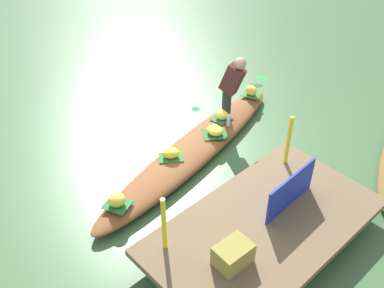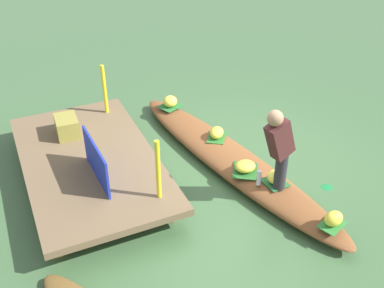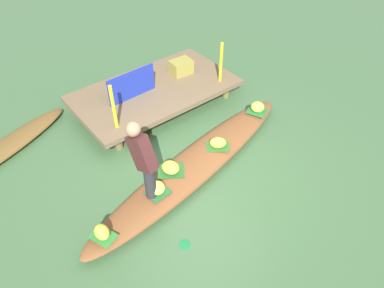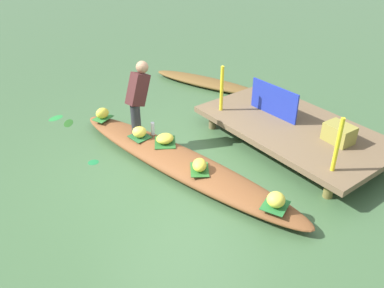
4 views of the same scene
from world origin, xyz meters
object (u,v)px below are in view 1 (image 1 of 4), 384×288
banana_bunch_0 (222,114)px  banana_bunch_1 (117,200)px  banana_bunch_3 (171,153)px  banana_bunch_2 (215,130)px  vendor_person (232,84)px  vendor_boat (193,151)px  produce_crate (233,255)px  market_banner (291,191)px  banana_bunch_4 (251,90)px  water_bottle (229,120)px

banana_bunch_0 → banana_bunch_1: size_ratio=0.91×
banana_bunch_1 → banana_bunch_3: (-1.24, -0.27, -0.01)m
banana_bunch_2 → banana_bunch_3: size_ratio=1.07×
vendor_person → banana_bunch_1: bearing=8.0°
banana_bunch_1 → vendor_person: 2.80m
vendor_boat → banana_bunch_1: size_ratio=18.25×
vendor_boat → produce_crate: size_ratio=10.41×
vendor_person → market_banner: size_ratio=1.23×
banana_bunch_0 → banana_bunch_4: bearing=-170.0°
banana_bunch_3 → vendor_person: vendor_person is taller
vendor_boat → banana_bunch_2: size_ratio=15.66×
banana_bunch_4 → vendor_person: (0.87, 0.26, 0.60)m
vendor_boat → banana_bunch_3: size_ratio=16.71×
banana_bunch_4 → vendor_person: 1.09m
banana_bunch_2 → produce_crate: produce_crate is taller
vendor_person → banana_bunch_2: bearing=15.2°
banana_bunch_0 → market_banner: (0.94, 2.18, 0.29)m
banana_bunch_0 → banana_bunch_4: size_ratio=0.96×
banana_bunch_0 → banana_bunch_3: size_ratio=0.83×
market_banner → produce_crate: (1.26, 0.13, -0.13)m
banana_bunch_4 → water_bottle: (1.05, 0.40, 0.01)m
vendor_boat → vendor_person: vendor_person is taller
water_bottle → banana_bunch_3: bearing=-1.0°
banana_bunch_0 → market_banner: market_banner is taller
banana_bunch_1 → banana_bunch_2: banana_bunch_1 is taller
banana_bunch_4 → water_bottle: 1.12m
banana_bunch_1 → banana_bunch_3: size_ratio=0.92×
vendor_boat → banana_bunch_0: (-0.89, -0.20, 0.22)m
banana_bunch_3 → market_banner: market_banner is taller
banana_bunch_1 → vendor_boat: bearing=-170.8°
banana_bunch_4 → banana_bunch_2: bearing=16.3°
water_bottle → produce_crate: size_ratio=0.51×
banana_bunch_0 → vendor_person: bearing=142.0°
banana_bunch_4 → produce_crate: bearing=37.9°
banana_bunch_1 → banana_bunch_0: bearing=-169.7°
banana_bunch_0 → produce_crate: 3.19m
banana_bunch_4 → market_banner: size_ratio=0.24×
banana_bunch_0 → vendor_person: size_ratio=0.19×
banana_bunch_2 → banana_bunch_4: (-1.39, -0.41, 0.02)m
vendor_boat → market_banner: bearing=77.7°
banana_bunch_2 → market_banner: 2.04m
banana_bunch_1 → produce_crate: bearing=102.0°
banana_bunch_3 → vendor_boat: bearing=-179.5°
vendor_boat → banana_bunch_1: bearing=-1.6°
banana_bunch_4 → market_banner: 3.05m
banana_bunch_0 → produce_crate: bearing=46.3°
banana_bunch_1 → banana_bunch_2: bearing=-173.8°
vendor_boat → vendor_person: size_ratio=3.72×
banana_bunch_2 → banana_bunch_3: (0.95, -0.03, 0.01)m
banana_bunch_0 → banana_bunch_1: 2.64m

